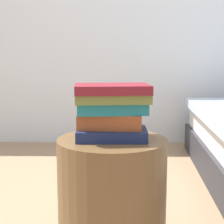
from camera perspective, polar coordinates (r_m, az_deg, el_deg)
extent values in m
cube|color=silver|center=(3.44, 0.58, 16.84)|extent=(7.00, 0.08, 2.60)
cylinder|color=brown|center=(1.52, 0.00, -13.43)|extent=(0.45, 0.45, 0.49)
cube|color=#19234C|center=(1.43, -0.01, -3.54)|extent=(0.28, 0.17, 0.04)
cube|color=#994723|center=(1.44, -0.30, -1.35)|extent=(0.26, 0.16, 0.06)
cube|color=#1E727F|center=(1.43, 0.14, 0.73)|extent=(0.29, 0.18, 0.05)
cube|color=olive|center=(1.43, 0.10, 2.35)|extent=(0.31, 0.23, 0.04)
cube|color=maroon|center=(1.41, -0.11, 3.70)|extent=(0.31, 0.23, 0.03)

